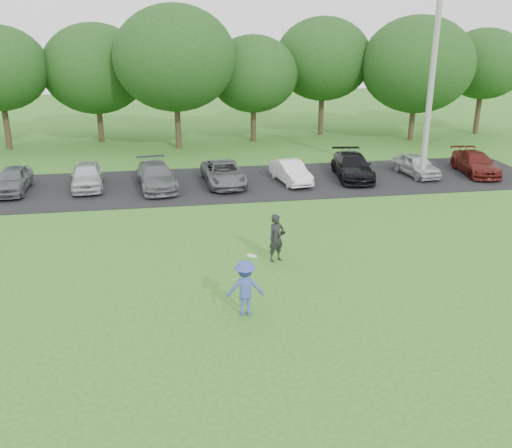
{
  "coord_description": "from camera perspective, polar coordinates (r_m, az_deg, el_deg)",
  "views": [
    {
      "loc": [
        -2.9,
        -14.28,
        7.91
      ],
      "look_at": [
        0.0,
        3.5,
        1.3
      ],
      "focal_mm": 40.0,
      "sensor_mm": 36.0,
      "label": 1
    }
  ],
  "objects": [
    {
      "name": "utility_pole",
      "position": [
        29.22,
        17.07,
        12.69
      ],
      "size": [
        0.28,
        0.28,
        9.09
      ],
      "primitive_type": "cylinder",
      "color": "#979792",
      "rests_on": "ground"
    },
    {
      "name": "parking_lot",
      "position": [
        28.54,
        -3.08,
        4.07
      ],
      "size": [
        32.0,
        6.5,
        0.03
      ],
      "primitive_type": "cube",
      "color": "black",
      "rests_on": "ground"
    },
    {
      "name": "parked_cars",
      "position": [
        28.32,
        -2.69,
        5.19
      ],
      "size": [
        28.22,
        4.59,
        1.23
      ],
      "color": "white",
      "rests_on": "parking_lot"
    },
    {
      "name": "camera_bystander",
      "position": [
        19.28,
        2.04,
        -1.39
      ],
      "size": [
        0.72,
        0.63,
        1.67
      ],
      "color": "black",
      "rests_on": "ground"
    },
    {
      "name": "ground",
      "position": [
        16.58,
        1.97,
        -8.36
      ],
      "size": [
        100.0,
        100.0,
        0.0
      ],
      "primitive_type": "plane",
      "color": "#34681D",
      "rests_on": "ground"
    },
    {
      "name": "frisbee_player",
      "position": [
        15.88,
        -1.11,
        -6.4
      ],
      "size": [
        1.07,
        0.64,
        1.9
      ],
      "color": "#3D4CAE",
      "rests_on": "ground"
    },
    {
      "name": "tree_row",
      "position": [
        37.42,
        -2.55,
        15.54
      ],
      "size": [
        42.39,
        9.85,
        8.64
      ],
      "color": "#38281C",
      "rests_on": "ground"
    }
  ]
}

